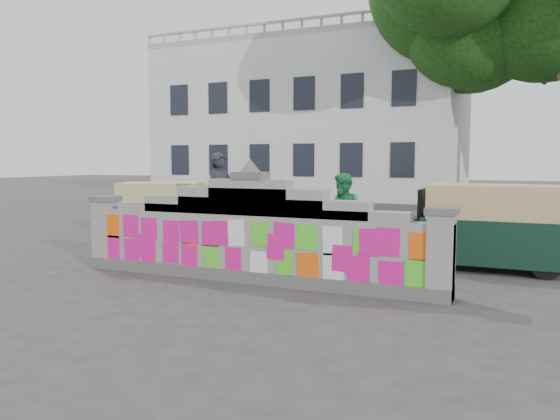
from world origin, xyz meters
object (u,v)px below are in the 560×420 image
Objects in this scene: cyclist_bike at (221,226)px; cyclist_rider at (221,208)px; pedestrian at (343,215)px; rickshaw_right at (488,226)px; rickshaw_left at (164,209)px.

cyclist_bike is 1.12× the size of cyclist_rider.
pedestrian reaches higher than rickshaw_right.
rickshaw_left is at bearing -143.30° from pedestrian.
rickshaw_right is at bearing -63.41° from cyclist_bike.
cyclist_bike is 0.76× the size of rickshaw_right.
rickshaw_right is at bearing -63.41° from cyclist_rider.
cyclist_rider is 2.70m from rickshaw_left.
rickshaw_left is 0.94× the size of rickshaw_right.
cyclist_rider is at bearing -45.76° from rickshaw_left.
cyclist_rider is at bearing -125.08° from pedestrian.
cyclist_rider is 2.69m from pedestrian.
pedestrian is at bearing -57.10° from cyclist_rider.
pedestrian is at bearing -3.46° from rickshaw_right.
rickshaw_right is at bearing 42.58° from pedestrian.
cyclist_rider is at bearing 2.57° from rickshaw_right.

